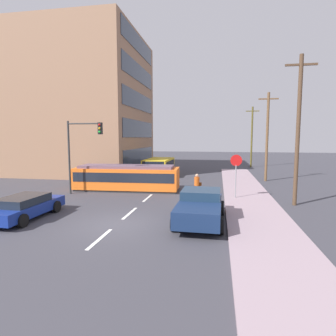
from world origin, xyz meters
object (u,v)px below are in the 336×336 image
parked_sedan_mid (113,175)px  parked_sedan_near (25,206)px  traffic_light_mast (82,144)px  utility_pole_mid (267,135)px  utility_pole_far (252,136)px  pedestrian_crossing (197,184)px  stop_sign (236,167)px  city_bus (159,166)px  utility_pole_near (298,129)px  pickup_truck_parked (200,207)px  streetcar_tram (127,177)px

parked_sedan_mid → parked_sedan_near: bearing=-89.9°
traffic_light_mast → utility_pole_mid: bearing=32.2°
traffic_light_mast → utility_pole_far: 26.15m
traffic_light_mast → parked_sedan_mid: bearing=90.2°
pedestrian_crossing → stop_sign: size_ratio=0.58×
parked_sedan_mid → stop_sign: bearing=-28.7°
city_bus → utility_pole_mid: size_ratio=0.65×
city_bus → utility_pole_far: 15.89m
city_bus → traffic_light_mast: size_ratio=1.01×
stop_sign → utility_pole_far: (3.38, 21.75, 2.17)m
traffic_light_mast → utility_pole_near: utility_pole_near is taller
pickup_truck_parked → parked_sedan_mid: pickup_truck_parked is taller
traffic_light_mast → utility_pole_mid: (14.27, 8.98, 0.63)m
pedestrian_crossing → traffic_light_mast: traffic_light_mast is taller
city_bus → pickup_truck_parked: 17.15m
parked_sedan_near → stop_sign: 12.80m
streetcar_tram → parked_sedan_near: 8.90m
parked_sedan_mid → utility_pole_near: utility_pole_near is taller
pedestrian_crossing → utility_pole_mid: utility_pole_mid is taller
pedestrian_crossing → traffic_light_mast: 8.79m
city_bus → utility_pole_mid: (10.84, -1.80, 3.29)m
parked_sedan_mid → utility_pole_mid: bearing=11.4°
pickup_truck_parked → utility_pole_far: (5.39, 27.33, 3.57)m
utility_pole_near → utility_pole_far: size_ratio=1.08×
traffic_light_mast → utility_pole_mid: size_ratio=0.64×
city_bus → utility_pole_near: bearing=-46.6°
streetcar_tram → parked_sedan_mid: (-2.69, 3.96, -0.40)m
streetcar_tram → stop_sign: 8.59m
pickup_truck_parked → utility_pole_near: (5.51, 4.61, 3.89)m
pedestrian_crossing → utility_pole_mid: (5.93, 8.78, 3.40)m
parked_sedan_near → stop_sign: (10.94, 6.45, 1.57)m
parked_sedan_mid → traffic_light_mast: traffic_light_mast is taller
utility_pole_mid → utility_pole_near: bearing=-89.0°
city_bus → utility_pole_near: utility_pole_near is taller
parked_sedan_mid → utility_pole_near: size_ratio=0.48×
pedestrian_crossing → utility_pole_far: 22.73m
pedestrian_crossing → utility_pole_far: size_ratio=0.20×
traffic_light_mast → pedestrian_crossing: bearing=1.4°
city_bus → parked_sedan_near: size_ratio=1.19×
pickup_truck_parked → city_bus: bearing=108.7°
streetcar_tram → pedestrian_crossing: streetcar_tram is taller
pickup_truck_parked → parked_sedan_mid: (-8.95, 11.57, -0.17)m
parked_sedan_mid → utility_pole_mid: utility_pole_mid is taller
city_bus → utility_pole_mid: bearing=-9.4°
stop_sign → pedestrian_crossing: bearing=178.1°
pedestrian_crossing → parked_sedan_mid: pedestrian_crossing is taller
traffic_light_mast → city_bus: bearing=72.4°
pedestrian_crossing → parked_sedan_near: pedestrian_crossing is taller
pedestrian_crossing → utility_pole_near: size_ratio=0.19×
pedestrian_crossing → utility_pole_far: bearing=74.6°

